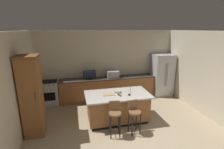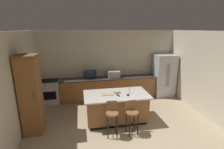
{
  "view_description": "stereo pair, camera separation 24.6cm",
  "coord_description": "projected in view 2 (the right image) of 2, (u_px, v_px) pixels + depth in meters",
  "views": [
    {
      "loc": [
        -1.43,
        -2.57,
        2.89
      ],
      "look_at": [
        -0.09,
        3.1,
        1.29
      ],
      "focal_mm": 26.88,
      "sensor_mm": 36.0,
      "label": 1
    },
    {
      "loc": [
        -1.19,
        -2.62,
        2.89
      ],
      "look_at": [
        -0.09,
        3.1,
        1.29
      ],
      "focal_mm": 26.88,
      "sensor_mm": 36.0,
      "label": 2
    }
  ],
  "objects": [
    {
      "name": "sink_faucet_island",
      "position": [
        129.0,
        90.0,
        5.29
      ],
      "size": [
        0.02,
        0.02,
        0.22
      ],
      "primitive_type": "cylinder",
      "color": "#B2B2B7",
      "rests_on": "kitchen_island"
    },
    {
      "name": "cell_phone",
      "position": [
        128.0,
        95.0,
        5.15
      ],
      "size": [
        0.12,
        0.17,
        0.01
      ],
      "primitive_type": "cube",
      "rotation": [
        0.0,
        0.0,
        -0.39
      ],
      "color": "black",
      "rests_on": "kitchen_island"
    },
    {
      "name": "sink_faucet_back",
      "position": [
        104.0,
        74.0,
        7.01
      ],
      "size": [
        0.02,
        0.02,
        0.24
      ],
      "primitive_type": "cylinder",
      "color": "#B2B2B7",
      "rests_on": "counter_back"
    },
    {
      "name": "refrigerator",
      "position": [
        164.0,
        75.0,
        7.36
      ],
      "size": [
        0.87,
        0.78,
        1.82
      ],
      "color": "#B7BABF",
      "rests_on": "ground_plane"
    },
    {
      "name": "wall_right",
      "position": [
        204.0,
        74.0,
        5.68
      ],
      "size": [
        0.12,
        4.77,
        2.83
      ],
      "primitive_type": "cube",
      "color": "beige",
      "rests_on": "ground_plane"
    },
    {
      "name": "counter_back",
      "position": [
        109.0,
        88.0,
        7.1
      ],
      "size": [
        3.98,
        0.62,
        0.92
      ],
      "color": "brown",
      "rests_on": "ground_plane"
    },
    {
      "name": "wall_left",
      "position": [
        18.0,
        84.0,
        4.62
      ],
      "size": [
        0.12,
        4.77,
        2.83
      ],
      "primitive_type": "cube",
      "color": "beige",
      "rests_on": "ground_plane"
    },
    {
      "name": "kitchen_island",
      "position": [
        116.0,
        107.0,
        5.36
      ],
      "size": [
        2.02,
        1.09,
        0.92
      ],
      "color": "black",
      "rests_on": "ground_plane"
    },
    {
      "name": "cutting_board",
      "position": [
        108.0,
        94.0,
        5.19
      ],
      "size": [
        0.4,
        0.22,
        0.02
      ],
      "primitive_type": "cube",
      "rotation": [
        0.0,
        0.0,
        -0.02
      ],
      "color": "tan",
      "rests_on": "kitchen_island"
    },
    {
      "name": "bar_stool_left",
      "position": [
        112.0,
        116.0,
        4.55
      ],
      "size": [
        0.34,
        0.36,
        0.99
      ],
      "rotation": [
        0.0,
        0.0,
        -0.13
      ],
      "color": "brown",
      "rests_on": "ground_plane"
    },
    {
      "name": "range_oven",
      "position": [
        50.0,
        92.0,
        6.67
      ],
      "size": [
        0.76,
        0.63,
        0.94
      ],
      "color": "#B7BABF",
      "rests_on": "ground_plane"
    },
    {
      "name": "cabinet_tower",
      "position": [
        31.0,
        94.0,
        4.58
      ],
      "size": [
        0.54,
        0.62,
        2.24
      ],
      "color": "brown",
      "rests_on": "ground_plane"
    },
    {
      "name": "wall_back",
      "position": [
        109.0,
        64.0,
        7.22
      ],
      "size": [
        6.24,
        0.12,
        2.83
      ],
      "primitive_type": "cube",
      "color": "beige",
      "rests_on": "ground_plane"
    },
    {
      "name": "microwave",
      "position": [
        114.0,
        74.0,
        6.98
      ],
      "size": [
        0.48,
        0.36,
        0.28
      ],
      "primitive_type": "cube",
      "color": "#B7BABF",
      "rests_on": "counter_back"
    },
    {
      "name": "fruit_bowl",
      "position": [
        116.0,
        92.0,
        5.34
      ],
      "size": [
        0.22,
        0.22,
        0.07
      ],
      "primitive_type": "cylinder",
      "color": "beige",
      "rests_on": "kitchen_island"
    },
    {
      "name": "tv_remote",
      "position": [
        118.0,
        95.0,
        5.11
      ],
      "size": [
        0.09,
        0.18,
        0.02
      ],
      "primitive_type": "cube",
      "rotation": [
        0.0,
        0.0,
        0.31
      ],
      "color": "black",
      "rests_on": "kitchen_island"
    },
    {
      "name": "bar_stool_right",
      "position": [
        132.0,
        115.0,
        4.67
      ],
      "size": [
        0.34,
        0.35,
        0.96
      ],
      "rotation": [
        0.0,
        0.0,
        0.1
      ],
      "color": "brown",
      "rests_on": "ground_plane"
    },
    {
      "name": "tv_monitor",
      "position": [
        90.0,
        75.0,
        6.75
      ],
      "size": [
        0.5,
        0.16,
        0.37
      ],
      "color": "black",
      "rests_on": "counter_back"
    }
  ]
}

